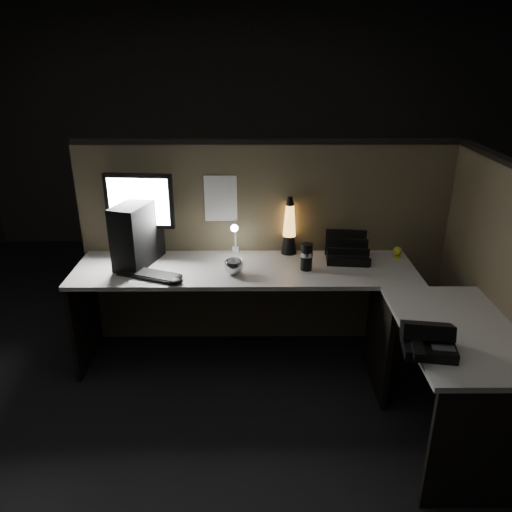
{
  "coord_description": "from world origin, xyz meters",
  "views": [
    {
      "loc": [
        -0.09,
        -2.48,
        2.1
      ],
      "look_at": [
        -0.08,
        0.35,
        0.92
      ],
      "focal_mm": 35.0,
      "sensor_mm": 36.0,
      "label": 1
    }
  ],
  "objects_px": {
    "monitor": "(140,208)",
    "keyboard": "(149,275)",
    "pc_tower": "(137,233)",
    "lava_lamp": "(289,230)",
    "desk_phone": "(427,340)"
  },
  "relations": [
    {
      "from": "keyboard",
      "to": "lava_lamp",
      "type": "relative_size",
      "value": 0.99
    },
    {
      "from": "pc_tower",
      "to": "keyboard",
      "type": "height_order",
      "value": "pc_tower"
    },
    {
      "from": "lava_lamp",
      "to": "pc_tower",
      "type": "bearing_deg",
      "value": -170.43
    },
    {
      "from": "pc_tower",
      "to": "desk_phone",
      "type": "height_order",
      "value": "pc_tower"
    },
    {
      "from": "monitor",
      "to": "keyboard",
      "type": "distance_m",
      "value": 0.49
    },
    {
      "from": "pc_tower",
      "to": "lava_lamp",
      "type": "bearing_deg",
      "value": 27.2
    },
    {
      "from": "pc_tower",
      "to": "monitor",
      "type": "height_order",
      "value": "monitor"
    },
    {
      "from": "monitor",
      "to": "keyboard",
      "type": "height_order",
      "value": "monitor"
    },
    {
      "from": "lava_lamp",
      "to": "desk_phone",
      "type": "xyz_separation_m",
      "value": [
        0.59,
        -1.26,
        -0.12
      ]
    },
    {
      "from": "keyboard",
      "to": "desk_phone",
      "type": "xyz_separation_m",
      "value": [
        1.53,
        -0.86,
        0.05
      ]
    },
    {
      "from": "pc_tower",
      "to": "desk_phone",
      "type": "relative_size",
      "value": 1.54
    },
    {
      "from": "monitor",
      "to": "keyboard",
      "type": "bearing_deg",
      "value": -68.48
    },
    {
      "from": "monitor",
      "to": "lava_lamp",
      "type": "bearing_deg",
      "value": 8.94
    },
    {
      "from": "keyboard",
      "to": "pc_tower",
      "type": "bearing_deg",
      "value": 137.44
    },
    {
      "from": "desk_phone",
      "to": "pc_tower",
      "type": "bearing_deg",
      "value": 155.21
    }
  ]
}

